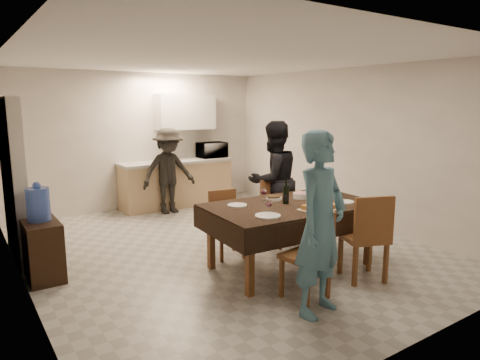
# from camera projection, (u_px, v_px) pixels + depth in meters

# --- Properties ---
(floor) EXTENTS (5.00, 6.00, 0.02)m
(floor) POSITION_uv_depth(u_px,v_px,m) (222.00, 248.00, 6.05)
(floor) COLOR #ADADA8
(floor) RESTS_ON ground
(ceiling) EXTENTS (5.00, 6.00, 0.02)m
(ceiling) POSITION_uv_depth(u_px,v_px,m) (221.00, 58.00, 5.59)
(ceiling) COLOR white
(ceiling) RESTS_ON wall_back
(wall_back) EXTENTS (5.00, 0.02, 2.60)m
(wall_back) POSITION_uv_depth(u_px,v_px,m) (140.00, 141.00, 8.26)
(wall_back) COLOR silver
(wall_back) RESTS_ON floor
(wall_front) EXTENTS (5.00, 0.02, 2.60)m
(wall_front) POSITION_uv_depth(u_px,v_px,m) (421.00, 196.00, 3.38)
(wall_front) COLOR silver
(wall_front) RESTS_ON floor
(wall_left) EXTENTS (0.02, 6.00, 2.60)m
(wall_left) POSITION_uv_depth(u_px,v_px,m) (17.00, 174.00, 4.44)
(wall_left) COLOR silver
(wall_left) RESTS_ON floor
(wall_right) EXTENTS (0.02, 6.00, 2.60)m
(wall_right) POSITION_uv_depth(u_px,v_px,m) (348.00, 146.00, 7.20)
(wall_right) COLOR silver
(wall_right) RESTS_ON floor
(stub_partition) EXTENTS (0.15, 1.40, 2.10)m
(stub_partition) POSITION_uv_depth(u_px,v_px,m) (13.00, 180.00, 5.51)
(stub_partition) COLOR beige
(stub_partition) RESTS_ON floor
(kitchen_base_cabinet) EXTENTS (2.20, 0.60, 0.86)m
(kitchen_base_cabinet) POSITION_uv_depth(u_px,v_px,m) (177.00, 184.00, 8.49)
(kitchen_base_cabinet) COLOR tan
(kitchen_base_cabinet) RESTS_ON floor
(kitchen_worktop) EXTENTS (2.24, 0.64, 0.05)m
(kitchen_worktop) POSITION_uv_depth(u_px,v_px,m) (176.00, 162.00, 8.41)
(kitchen_worktop) COLOR #A5A4A0
(kitchen_worktop) RESTS_ON kitchen_base_cabinet
(upper_cabinet) EXTENTS (1.20, 0.34, 0.70)m
(upper_cabinet) POSITION_uv_depth(u_px,v_px,m) (186.00, 112.00, 8.52)
(upper_cabinet) COLOR silver
(upper_cabinet) RESTS_ON wall_back
(dining_table) EXTENTS (2.13, 1.33, 0.81)m
(dining_table) POSITION_uv_depth(u_px,v_px,m) (291.00, 207.00, 5.23)
(dining_table) COLOR black
(dining_table) RESTS_ON floor
(chair_near_left) EXTENTS (0.48, 0.48, 0.50)m
(chair_near_left) POSITION_uv_depth(u_px,v_px,m) (312.00, 248.00, 4.34)
(chair_near_left) COLOR brown
(chair_near_left) RESTS_ON floor
(chair_near_right) EXTENTS (0.60, 0.62, 0.55)m
(chair_near_right) POSITION_uv_depth(u_px,v_px,m) (371.00, 229.00, 4.82)
(chair_near_right) COLOR brown
(chair_near_right) RESTS_ON floor
(chair_far_left) EXTENTS (0.45, 0.45, 0.47)m
(chair_far_left) POSITION_uv_depth(u_px,v_px,m) (231.00, 219.00, 5.57)
(chair_far_left) COLOR brown
(chair_far_left) RESTS_ON floor
(chair_far_right) EXTENTS (0.47, 0.47, 0.51)m
(chair_far_right) POSITION_uv_depth(u_px,v_px,m) (285.00, 207.00, 6.06)
(chair_far_right) COLOR brown
(chair_far_right) RESTS_ON floor
(console) EXTENTS (0.37, 0.74, 0.69)m
(console) POSITION_uv_depth(u_px,v_px,m) (42.00, 249.00, 4.98)
(console) COLOR black
(console) RESTS_ON floor
(water_jug) EXTENTS (0.25, 0.25, 0.38)m
(water_jug) POSITION_uv_depth(u_px,v_px,m) (38.00, 204.00, 4.89)
(water_jug) COLOR #4266CF
(water_jug) RESTS_ON console
(wine_bottle) EXTENTS (0.08, 0.08, 0.31)m
(wine_bottle) POSITION_uv_depth(u_px,v_px,m) (286.00, 191.00, 5.21)
(wine_bottle) COLOR black
(wine_bottle) RESTS_ON dining_table
(water_pitcher) EXTENTS (0.12, 0.12, 0.19)m
(water_pitcher) POSITION_uv_depth(u_px,v_px,m) (316.00, 194.00, 5.36)
(water_pitcher) COLOR white
(water_pitcher) RESTS_ON dining_table
(savoury_tart) EXTENTS (0.49, 0.40, 0.06)m
(savoury_tart) POSITION_uv_depth(u_px,v_px,m) (320.00, 207.00, 4.97)
(savoury_tart) COLOR gold
(savoury_tart) RESTS_ON dining_table
(salad_bowl) EXTENTS (0.18, 0.18, 0.07)m
(salad_bowl) POSITION_uv_depth(u_px,v_px,m) (300.00, 196.00, 5.53)
(salad_bowl) COLOR white
(salad_bowl) RESTS_ON dining_table
(mushroom_dish) EXTENTS (0.20, 0.20, 0.04)m
(mushroom_dish) POSITION_uv_depth(u_px,v_px,m) (274.00, 199.00, 5.43)
(mushroom_dish) COLOR white
(mushroom_dish) RESTS_ON dining_table
(wine_glass_a) EXTENTS (0.08, 0.08, 0.18)m
(wine_glass_a) POSITION_uv_depth(u_px,v_px,m) (269.00, 207.00, 4.70)
(wine_glass_a) COLOR white
(wine_glass_a) RESTS_ON dining_table
(wine_glass_b) EXTENTS (0.08, 0.08, 0.19)m
(wine_glass_b) POSITION_uv_depth(u_px,v_px,m) (311.00, 188.00, 5.72)
(wine_glass_b) COLOR white
(wine_glass_b) RESTS_ON dining_table
(wine_glass_c) EXTENTS (0.08, 0.08, 0.17)m
(wine_glass_c) POSITION_uv_depth(u_px,v_px,m) (264.00, 195.00, 5.35)
(wine_glass_c) COLOR white
(wine_glass_c) RESTS_ON dining_table
(plate_near_left) EXTENTS (0.28, 0.28, 0.02)m
(plate_near_left) POSITION_uv_depth(u_px,v_px,m) (268.00, 216.00, 4.65)
(plate_near_left) COLOR white
(plate_near_left) RESTS_ON dining_table
(plate_near_right) EXTENTS (0.24, 0.24, 0.01)m
(plate_near_right) POSITION_uv_depth(u_px,v_px,m) (344.00, 202.00, 5.31)
(plate_near_right) COLOR white
(plate_near_right) RESTS_ON dining_table
(plate_far_left) EXTENTS (0.24, 0.24, 0.01)m
(plate_far_left) POSITION_uv_depth(u_px,v_px,m) (237.00, 205.00, 5.14)
(plate_far_left) COLOR white
(plate_far_left) RESTS_ON dining_table
(plate_far_right) EXTENTS (0.27, 0.27, 0.02)m
(plate_far_right) POSITION_uv_depth(u_px,v_px,m) (311.00, 193.00, 5.80)
(plate_far_right) COLOR white
(plate_far_right) RESTS_ON dining_table
(microwave) EXTENTS (0.57, 0.38, 0.31)m
(microwave) POSITION_uv_depth(u_px,v_px,m) (212.00, 150.00, 8.83)
(microwave) COLOR silver
(microwave) RESTS_ON kitchen_worktop
(person_near) EXTENTS (0.74, 0.58, 1.78)m
(person_near) POSITION_uv_depth(u_px,v_px,m) (321.00, 224.00, 4.05)
(person_near) COLOR teal
(person_near) RESTS_ON floor
(person_far) EXTENTS (0.86, 0.67, 1.77)m
(person_far) POSITION_uv_depth(u_px,v_px,m) (273.00, 180.00, 6.37)
(person_far) COLOR black
(person_far) RESTS_ON floor
(person_kitchen) EXTENTS (1.02, 0.59, 1.58)m
(person_kitchen) POSITION_uv_depth(u_px,v_px,m) (169.00, 171.00, 7.85)
(person_kitchen) COLOR black
(person_kitchen) RESTS_ON floor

